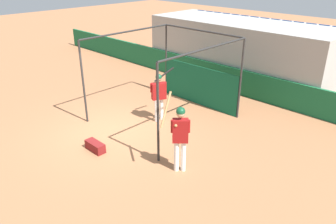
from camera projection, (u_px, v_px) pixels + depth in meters
ground_plane at (115, 131)px, 10.99m from camera, size 60.00×60.00×0.00m
outfield_wall at (219, 76)px, 14.52m from camera, size 24.00×0.12×1.11m
bleacher_section at (241, 51)px, 15.26m from camera, size 8.70×3.20×2.79m
batting_cage at (188, 77)px, 12.14m from camera, size 3.70×4.08×2.92m
player_batter at (159, 93)px, 11.33m from camera, size 0.57×0.95×1.85m
player_waiting at (180, 133)px, 8.44m from camera, size 0.63×0.76×2.21m
equipment_bag at (95, 146)px, 9.80m from camera, size 0.70×0.28×0.28m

